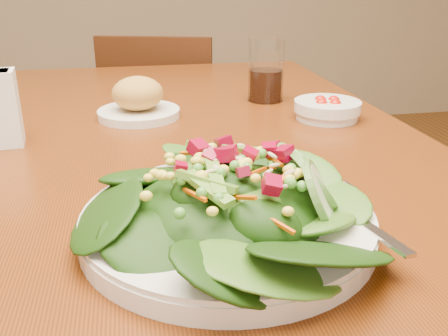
{
  "coord_description": "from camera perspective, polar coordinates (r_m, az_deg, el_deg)",
  "views": [
    {
      "loc": [
        -0.04,
        -0.75,
        1.02
      ],
      "look_at": [
        0.05,
        -0.27,
        0.82
      ],
      "focal_mm": 40.0,
      "sensor_mm": 36.0,
      "label": 1
    }
  ],
  "objects": [
    {
      "name": "drinking_glass",
      "position": [
        1.07,
        4.82,
        10.63
      ],
      "size": [
        0.07,
        0.07,
        0.13
      ],
      "color": "silver",
      "rests_on": "dining_table"
    },
    {
      "name": "dining_table",
      "position": [
        0.84,
        -7.08,
        -4.04
      ],
      "size": [
        0.9,
        1.4,
        0.75
      ],
      "color": "#6A290B",
      "rests_on": "ground_plane"
    },
    {
      "name": "bread_plate",
      "position": [
        0.96,
        -9.79,
        7.56
      ],
      "size": [
        0.15,
        0.15,
        0.08
      ],
      "color": "silver",
      "rests_on": "dining_table"
    },
    {
      "name": "chair_far",
      "position": [
        1.77,
        -6.68,
        2.68
      ],
      "size": [
        0.47,
        0.47,
        0.82
      ],
      "rotation": [
        0.0,
        0.0,
        2.86
      ],
      "color": "black",
      "rests_on": "ground_plane"
    },
    {
      "name": "tomato_bowl",
      "position": [
        0.96,
        11.71,
        6.61
      ],
      "size": [
        0.12,
        0.12,
        0.04
      ],
      "color": "silver",
      "rests_on": "dining_table"
    },
    {
      "name": "salad_plate",
      "position": [
        0.53,
        1.55,
        -4.1
      ],
      "size": [
        0.31,
        0.31,
        0.09
      ],
      "rotation": [
        0.0,
        0.0,
        -0.36
      ],
      "color": "silver",
      "rests_on": "dining_table"
    }
  ]
}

